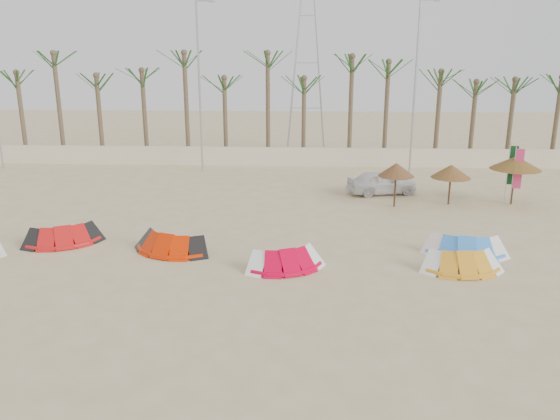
# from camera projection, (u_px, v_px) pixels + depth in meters

# --- Properties ---
(ground) EXTENTS (120.00, 120.00, 0.00)m
(ground) POSITION_uv_depth(u_px,v_px,m) (271.00, 299.00, 17.81)
(ground) COLOR #CDBA8D
(ground) RESTS_ON ground
(boundary_wall) EXTENTS (60.00, 0.30, 1.30)m
(boundary_wall) POSITION_uv_depth(u_px,v_px,m) (291.00, 157.00, 38.75)
(boundary_wall) COLOR beige
(boundary_wall) RESTS_ON ground
(palm_line) EXTENTS (52.00, 4.00, 7.70)m
(palm_line) POSITION_uv_depth(u_px,v_px,m) (302.00, 72.00, 38.55)
(palm_line) COLOR brown
(palm_line) RESTS_ON ground
(lamp_b) EXTENTS (1.25, 0.14, 11.00)m
(lamp_b) POSITION_uv_depth(u_px,v_px,m) (200.00, 84.00, 35.70)
(lamp_b) COLOR #A5A8AD
(lamp_b) RESTS_ON ground
(lamp_c) EXTENTS (1.25, 0.14, 11.00)m
(lamp_c) POSITION_uv_depth(u_px,v_px,m) (416.00, 85.00, 35.02)
(lamp_c) COLOR #A5A8AD
(lamp_c) RESTS_ON ground
(pylon) EXTENTS (3.00, 3.00, 14.00)m
(pylon) POSITION_uv_depth(u_px,v_px,m) (306.00, 151.00, 44.64)
(pylon) COLOR #A5A8AD
(pylon) RESTS_ON ground
(kite_red_left) EXTENTS (3.56, 2.61, 0.90)m
(kite_red_left) POSITION_uv_depth(u_px,v_px,m) (66.00, 233.00, 23.04)
(kite_red_left) COLOR red
(kite_red_left) RESTS_ON ground
(kite_red_mid) EXTENTS (3.58, 2.43, 0.90)m
(kite_red_mid) POSITION_uv_depth(u_px,v_px,m) (172.00, 240.00, 22.10)
(kite_red_mid) COLOR red
(kite_red_mid) RESTS_ON ground
(kite_red_right) EXTENTS (3.30, 2.35, 0.90)m
(kite_red_right) POSITION_uv_depth(u_px,v_px,m) (287.00, 256.00, 20.37)
(kite_red_right) COLOR red
(kite_red_right) RESTS_ON ground
(kite_orange) EXTENTS (3.01, 1.71, 0.90)m
(kite_orange) POSITION_uv_depth(u_px,v_px,m) (461.00, 259.00, 20.14)
(kite_orange) COLOR orange
(kite_orange) RESTS_ON ground
(kite_blue) EXTENTS (3.33, 1.91, 0.90)m
(kite_blue) POSITION_uv_depth(u_px,v_px,m) (463.00, 243.00, 21.79)
(kite_blue) COLOR #398CEF
(kite_blue) RESTS_ON ground
(parasol_left) EXTENTS (1.88, 1.88, 2.33)m
(parasol_left) POSITION_uv_depth(u_px,v_px,m) (396.00, 170.00, 28.00)
(parasol_left) COLOR #4C331E
(parasol_left) RESTS_ON ground
(parasol_mid) EXTENTS (2.08, 2.08, 2.15)m
(parasol_mid) POSITION_uv_depth(u_px,v_px,m) (451.00, 171.00, 28.47)
(parasol_mid) COLOR #4C331E
(parasol_mid) RESTS_ON ground
(parasol_right) EXTENTS (2.61, 2.61, 2.59)m
(parasol_right) POSITION_uv_depth(u_px,v_px,m) (516.00, 163.00, 28.39)
(parasol_right) COLOR #4C331E
(parasol_right) RESTS_ON ground
(flag_pink) EXTENTS (0.45, 0.13, 3.21)m
(flag_pink) POSITION_uv_depth(u_px,v_px,m) (517.00, 170.00, 28.17)
(flag_pink) COLOR #A5A8AD
(flag_pink) RESTS_ON ground
(flag_green) EXTENTS (0.45, 0.09, 3.21)m
(flag_green) POSITION_uv_depth(u_px,v_px,m) (511.00, 167.00, 29.03)
(flag_green) COLOR #A5A8AD
(flag_green) RESTS_ON ground
(car) EXTENTS (4.16, 2.44, 1.33)m
(car) POSITION_uv_depth(u_px,v_px,m) (382.00, 182.00, 30.94)
(car) COLOR silver
(car) RESTS_ON ground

